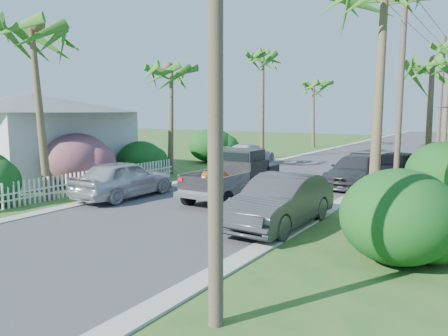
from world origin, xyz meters
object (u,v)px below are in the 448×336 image
Objects in this scene: parked_car_ln at (124,179)px; utility_pole_a at (215,52)px; parked_car_lf at (249,154)px; parked_car_rd at (433,149)px; palm_l_a at (35,27)px; utility_pole_b at (401,90)px; parked_car_rf at (394,167)px; parked_car_rn at (281,202)px; palm_r_b at (433,62)px; pickup_truck at (236,175)px; palm_l_c at (263,54)px; parked_car_rm at (355,172)px; palm_l_d at (314,83)px; house_left at (30,138)px; utility_pole_c at (441,98)px; palm_l_b at (170,67)px.

parked_car_ln is 12.39m from utility_pole_a.
parked_car_ln is 13.07m from parked_car_lf.
palm_l_a is (-11.20, -27.28, 6.31)m from parked_car_rd.
parked_car_ln is 12.82m from utility_pole_b.
parked_car_lf is at bearing 172.84° from parked_car_rf.
parked_car_rn is 7.62m from parked_car_ln.
parked_car_rd is at bearing 95.98° from palm_r_b.
utility_pole_a reaches higher than pickup_truck.
parked_car_ln is 0.66× the size of palm_r_b.
pickup_truck is 0.71× the size of palm_r_b.
palm_l_c is 1.02× the size of utility_pole_b.
parked_car_ln is at bearing 175.75° from parked_car_rn.
parked_car_rd is at bearing 84.55° from parked_car_rm.
palm_l_d is (-10.12, 20.72, 5.72)m from parked_car_rm.
parked_car_lf is at bearing 54.35° from house_left.
pickup_truck is 0.66× the size of palm_l_d.
utility_pole_c is at bearing 86.67° from parked_car_rn.
palm_r_b is 0.80× the size of utility_pole_c.
parked_car_lf is (-1.21, 13.01, -0.11)m from parked_car_ln.
parked_car_rn is 12.07m from palm_r_b.
palm_l_b is at bearing -90.78° from palm_l_d.
house_left is (-6.50, -27.00, -4.32)m from palm_l_d.
parked_car_rf is 19.95m from house_left.
house_left is at bearing 55.61° from parked_car_lf.
parked_car_rm is at bearing -101.38° from parked_car_rd.
parked_car_rf is 13.42m from palm_l_b.
palm_l_a is 27.74m from utility_pole_c.
utility_pole_a is at bearing 119.01° from parked_car_lf.
palm_r_b is (13.10, -19.00, -0.49)m from palm_l_d.
house_left reaches higher than pickup_truck.
parked_car_rn is 1.11× the size of parked_car_rd.
utility_pole_c is at bearing 52.22° from palm_l_b.
palm_l_d is (-2.71, 28.86, 5.64)m from parked_car_ln.
palm_l_b is at bearing 93.81° from palm_l_a.
palm_l_c is (0.20, 19.00, 0.98)m from palm_l_a.
utility_pole_c is at bearing 48.47° from house_left.
utility_pole_a is 30.00m from utility_pole_c.
house_left is at bearing -115.02° from palm_l_c.
palm_l_c is 17.54m from house_left.
utility_pole_c is (0.00, 30.00, 0.00)m from utility_pole_a.
palm_l_a is (-2.41, -2.14, 6.13)m from parked_car_ln.
utility_pole_a reaches higher than parked_car_ln.
utility_pole_a is at bearing -22.96° from palm_l_a.
palm_l_d is 23.08m from palm_r_b.
palm_l_a is 1.11× the size of palm_l_b.
parked_car_rf reaches higher than parked_car_rm.
parked_car_ln is 0.53× the size of utility_pole_b.
parked_car_rn is at bearing -104.87° from palm_r_b.
parked_car_rf is 17.93m from utility_pole_a.
house_left is at bearing -131.53° from utility_pole_c.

